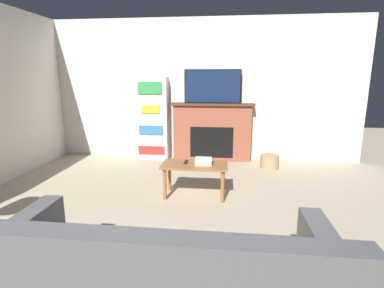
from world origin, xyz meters
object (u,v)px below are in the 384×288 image
Objects in this scene: fireplace at (212,132)px; bookshelf at (152,119)px; tv at (213,86)px; couch at (162,287)px; coffee_table at (195,169)px; storage_basket at (270,161)px.

fireplace is 1.20m from bookshelf.
fireplace is 1.50× the size of tv.
coffee_table is at bearing 90.49° from couch.
tv reaches higher than bookshelf.
fireplace reaches higher than storage_basket.
storage_basket is at bearing -9.93° from bookshelf.
storage_basket is at bearing -20.32° from tv.
storage_basket is (1.07, -0.40, -1.32)m from tv.
fireplace is at bearing 1.08° from bookshelf.
fireplace is at bearing 88.35° from couch.
tv is at bearing 85.79° from coffee_table.
bookshelf is (-1.18, -0.02, 0.24)m from fireplace.
fireplace is 1.80× the size of coffee_table.
fireplace is 0.99× the size of bookshelf.
tv is 3.17× the size of storage_basket.
bookshelf is 4.78× the size of storage_basket.
fireplace is at bearing 158.75° from storage_basket.
fireplace is at bearing 85.83° from coffee_table.
bookshelf reaches higher than storage_basket.
coffee_table reaches higher than storage_basket.
coffee_table is at bearing -129.63° from storage_basket.
fireplace is 0.87m from tv.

